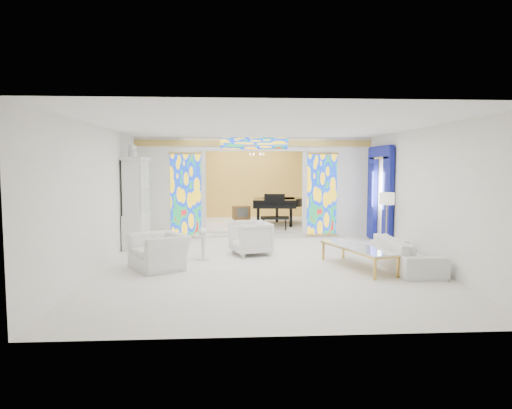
{
  "coord_description": "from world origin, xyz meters",
  "views": [
    {
      "loc": [
        -0.78,
        -11.63,
        2.19
      ],
      "look_at": [
        -0.06,
        0.2,
        1.15
      ],
      "focal_mm": 32.0,
      "sensor_mm": 36.0,
      "label": 1
    }
  ],
  "objects": [
    {
      "name": "chandelier",
      "position": [
        0.2,
        4.0,
        2.55
      ],
      "size": [
        0.48,
        0.48,
        0.3
      ],
      "primitive_type": "cylinder",
      "color": "gold",
      "rests_on": "ceiling"
    },
    {
      "name": "vase",
      "position": [
        -1.37,
        -1.17,
        0.69
      ],
      "size": [
        0.21,
        0.21,
        0.21
      ],
      "primitive_type": "imported",
      "rotation": [
        0.0,
        0.0,
        -0.05
      ],
      "color": "white",
      "rests_on": "side_table"
    },
    {
      "name": "ceiling",
      "position": [
        0.0,
        0.0,
        3.0
      ],
      "size": [
        7.0,
        12.0,
        0.02
      ],
      "primitive_type": "cube",
      "color": "white",
      "rests_on": "wall_back"
    },
    {
      "name": "stained_glass_transom",
      "position": [
        0.0,
        1.89,
        2.82
      ],
      "size": [
        2.0,
        0.04,
        0.34
      ],
      "primitive_type": "cube",
      "color": "gold",
      "rests_on": "partition_wall"
    },
    {
      "name": "floor",
      "position": [
        0.0,
        0.0,
        0.0
      ],
      "size": [
        12.0,
        12.0,
        0.0
      ],
      "primitive_type": "plane",
      "color": "white",
      "rests_on": "ground"
    },
    {
      "name": "grand_piano",
      "position": [
        0.91,
        3.71,
        0.9
      ],
      "size": [
        1.84,
        2.71,
        1.06
      ],
      "rotation": [
        0.0,
        0.0,
        -0.09
      ],
      "color": "black",
      "rests_on": "alcove_platform"
    },
    {
      "name": "side_table",
      "position": [
        -1.37,
        -1.17,
        0.38
      ],
      "size": [
        0.61,
        0.61,
        0.58
      ],
      "rotation": [
        0.0,
        0.0,
        -0.4
      ],
      "color": "silver",
      "rests_on": "floor"
    },
    {
      "name": "alcove_platform",
      "position": [
        0.0,
        4.1,
        0.09
      ],
      "size": [
        6.8,
        3.8,
        0.18
      ],
      "primitive_type": "cube",
      "color": "white",
      "rests_on": "floor"
    },
    {
      "name": "china_cabinet",
      "position": [
        -3.22,
        0.6,
        1.17
      ],
      "size": [
        0.56,
        1.46,
        2.72
      ],
      "color": "silver",
      "rests_on": "floor"
    },
    {
      "name": "floor_lamp",
      "position": [
        3.15,
        -0.59,
        1.28
      ],
      "size": [
        0.43,
        0.43,
        1.5
      ],
      "rotation": [
        0.0,
        0.0,
        0.19
      ],
      "color": "gold",
      "rests_on": "floor"
    },
    {
      "name": "stained_glass_right",
      "position": [
        2.03,
        1.89,
        1.3
      ],
      "size": [
        0.9,
        0.04,
        2.4
      ],
      "primitive_type": "cube",
      "color": "gold",
      "rests_on": "partition_wall"
    },
    {
      "name": "coffee_table",
      "position": [
        1.95,
        -2.26,
        0.43
      ],
      "size": [
        1.26,
        2.2,
        0.47
      ],
      "rotation": [
        0.0,
        0.0,
        0.31
      ],
      "color": "white",
      "rests_on": "floor"
    },
    {
      "name": "wall_left",
      "position": [
        -3.5,
        0.0,
        1.5
      ],
      "size": [
        0.02,
        12.0,
        3.0
      ],
      "primitive_type": "cube",
      "color": "silver",
      "rests_on": "floor"
    },
    {
      "name": "tv_console",
      "position": [
        -0.35,
        3.49,
        0.59
      ],
      "size": [
        0.61,
        0.47,
        0.64
      ],
      "rotation": [
        0.0,
        0.0,
        0.2
      ],
      "color": "brown",
      "rests_on": "alcove_platform"
    },
    {
      "name": "blue_drapes",
      "position": [
        3.4,
        0.7,
        1.58
      ],
      "size": [
        0.14,
        1.85,
        2.65
      ],
      "color": "navy",
      "rests_on": "wall_right"
    },
    {
      "name": "wall_front",
      "position": [
        0.0,
        -6.0,
        1.5
      ],
      "size": [
        7.0,
        0.02,
        3.0
      ],
      "primitive_type": "cube",
      "color": "silver",
      "rests_on": "floor"
    },
    {
      "name": "partition_wall",
      "position": [
        0.0,
        2.0,
        1.65
      ],
      "size": [
        7.0,
        0.22,
        3.0
      ],
      "color": "silver",
      "rests_on": "floor"
    },
    {
      "name": "armchair_left",
      "position": [
        -2.24,
        -2.06,
        0.37
      ],
      "size": [
        1.45,
        1.49,
        0.74
      ],
      "primitive_type": "imported",
      "rotation": [
        0.0,
        0.0,
        -1.0
      ],
      "color": "white",
      "rests_on": "floor"
    },
    {
      "name": "wall_back",
      "position": [
        0.0,
        6.0,
        1.5
      ],
      "size": [
        7.0,
        0.02,
        3.0
      ],
      "primitive_type": "cube",
      "color": "silver",
      "rests_on": "floor"
    },
    {
      "name": "armchair_right",
      "position": [
        -0.25,
        -0.64,
        0.4
      ],
      "size": [
        1.11,
        1.09,
        0.81
      ],
      "primitive_type": "imported",
      "rotation": [
        0.0,
        0.0,
        -1.26
      ],
      "color": "white",
      "rests_on": "floor"
    },
    {
      "name": "sofa",
      "position": [
        2.95,
        -2.37,
        0.32
      ],
      "size": [
        0.86,
        2.2,
        0.64
      ],
      "primitive_type": "imported",
      "rotation": [
        0.0,
        0.0,
        1.57
      ],
      "color": "white",
      "rests_on": "floor"
    },
    {
      "name": "gold_curtain_back",
      "position": [
        0.0,
        5.88,
        1.5
      ],
      "size": [
        6.7,
        0.1,
        2.9
      ],
      "primitive_type": "cube",
      "color": "gold",
      "rests_on": "wall_back"
    },
    {
      "name": "stained_glass_left",
      "position": [
        -2.03,
        1.89,
        1.3
      ],
      "size": [
        0.9,
        0.04,
        2.4
      ],
      "primitive_type": "cube",
      "color": "gold",
      "rests_on": "partition_wall"
    },
    {
      "name": "wall_right",
      "position": [
        3.5,
        0.0,
        1.5
      ],
      "size": [
        0.02,
        12.0,
        3.0
      ],
      "primitive_type": "cube",
      "color": "silver",
      "rests_on": "floor"
    }
  ]
}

